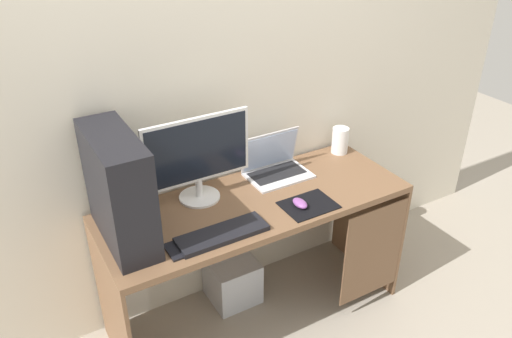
% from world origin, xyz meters
% --- Properties ---
extents(ground_plane, '(8.00, 8.00, 0.00)m').
position_xyz_m(ground_plane, '(0.00, 0.00, 0.00)').
color(ground_plane, '#9E9384').
extents(wall_back, '(4.00, 0.05, 2.60)m').
position_xyz_m(wall_back, '(0.00, 0.33, 1.30)').
color(wall_back, beige).
rests_on(wall_back, ground_plane).
extents(desk, '(1.57, 0.59, 0.76)m').
position_xyz_m(desk, '(0.02, -0.01, 0.61)').
color(desk, brown).
rests_on(desk, ground_plane).
extents(pc_tower, '(0.18, 0.50, 0.50)m').
position_xyz_m(pc_tower, '(-0.65, 0.03, 1.01)').
color(pc_tower, black).
rests_on(pc_tower, desk).
extents(monitor, '(0.54, 0.21, 0.44)m').
position_xyz_m(monitor, '(-0.23, 0.16, 0.99)').
color(monitor, white).
rests_on(monitor, desk).
extents(laptop, '(0.34, 0.23, 0.23)m').
position_xyz_m(laptop, '(0.22, 0.18, 0.80)').
color(laptop, silver).
rests_on(laptop, desk).
extents(speaker, '(0.10, 0.10, 0.15)m').
position_xyz_m(speaker, '(0.68, 0.21, 0.83)').
color(speaker, white).
rests_on(speaker, desk).
extents(keyboard, '(0.42, 0.14, 0.02)m').
position_xyz_m(keyboard, '(-0.28, -0.18, 0.77)').
color(keyboard, black).
rests_on(keyboard, desk).
extents(mousepad, '(0.26, 0.20, 0.00)m').
position_xyz_m(mousepad, '(0.20, -0.17, 0.76)').
color(mousepad, black).
rests_on(mousepad, desk).
extents(mouse_left, '(0.06, 0.10, 0.03)m').
position_xyz_m(mouse_left, '(0.16, -0.16, 0.78)').
color(mouse_left, '#8C4C99').
rests_on(mouse_left, mousepad).
extents(cell_phone, '(0.07, 0.13, 0.01)m').
position_xyz_m(cell_phone, '(-0.50, -0.18, 0.76)').
color(cell_phone, black).
rests_on(cell_phone, desk).
extents(subwoofer, '(0.26, 0.26, 0.26)m').
position_xyz_m(subwoofer, '(-0.06, 0.17, 0.13)').
color(subwoofer, '#B7BCC6').
rests_on(subwoofer, ground_plane).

